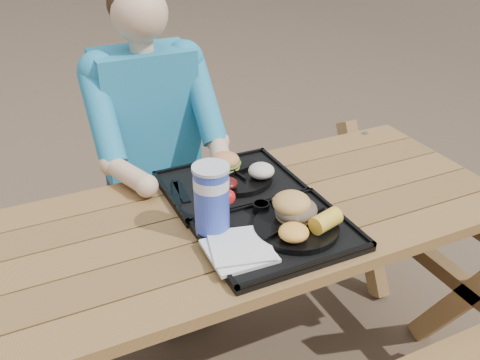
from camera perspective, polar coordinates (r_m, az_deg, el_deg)
name	(u,v)px	position (r m, az deg, el deg)	size (l,w,h in m)	color
picnic_table	(240,303)	(1.96, 0.00, -12.95)	(1.80, 1.49, 0.75)	#999999
tray_near	(279,236)	(1.62, 4.19, -6.01)	(0.45, 0.35, 0.02)	black
tray_far	(229,185)	(1.87, -1.14, -0.51)	(0.45, 0.35, 0.02)	black
plate_near	(296,227)	(1.63, 6.00, -5.02)	(0.26, 0.26, 0.02)	black
plate_far	(236,177)	(1.88, -0.45, 0.35)	(0.26, 0.26, 0.02)	black
napkin_stack	(239,250)	(1.53, -0.12, -7.44)	(0.18, 0.18, 0.02)	silver
soda_cup	(212,201)	(1.56, -3.04, -2.26)	(0.10, 0.10, 0.21)	#1831B4
condiment_bbq	(261,207)	(1.70, 2.26, -2.95)	(0.05, 0.05, 0.03)	#310507
condiment_mustard	(280,204)	(1.72, 4.24, -2.55)	(0.06, 0.06, 0.03)	gold
sandwich	(297,199)	(1.62, 6.05, -2.06)	(0.12, 0.12, 0.13)	gold
mac_cheese	(294,232)	(1.55, 5.75, -5.57)	(0.09, 0.09, 0.04)	#FFB643
corn_cob	(326,221)	(1.60, 9.14, -4.32)	(0.09, 0.09, 0.06)	yellow
cutlery_far	(181,191)	(1.82, -6.30, -1.17)	(0.03, 0.16, 0.01)	black
burger	(225,157)	(1.89, -1.56, 2.48)	(0.10, 0.10, 0.09)	#DA894D
baked_beans	(227,183)	(1.79, -1.39, -0.35)	(0.07, 0.07, 0.03)	#4B100F
potato_salad	(261,171)	(1.85, 2.29, 1.00)	(0.09, 0.09, 0.05)	beige
diner	(153,165)	(2.29, -9.31, 1.58)	(0.48, 0.84, 1.28)	teal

